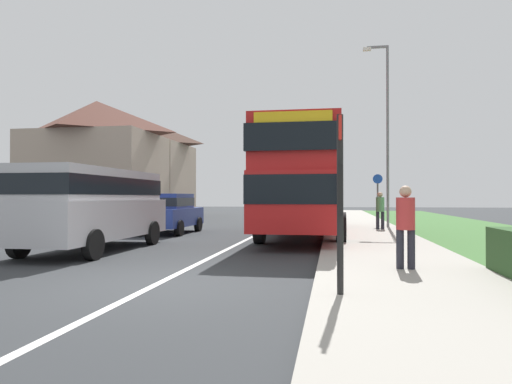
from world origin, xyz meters
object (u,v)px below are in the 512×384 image
(parked_van_silver, at_px, (94,202))
(parked_car_blue, at_px, (168,212))
(street_lamp_mid, at_px, (385,125))
(pedestrian_walking_away, at_px, (380,209))
(bus_stop_sign, at_px, (340,191))
(pedestrian_at_stop, at_px, (406,223))
(double_decker_bus, at_px, (306,179))
(cycle_route_sign, at_px, (378,198))

(parked_van_silver, height_order, parked_car_blue, parked_van_silver)
(parked_van_silver, bearing_deg, street_lamp_mid, 48.08)
(pedestrian_walking_away, height_order, bus_stop_sign, bus_stop_sign)
(parked_van_silver, relative_size, pedestrian_walking_away, 3.35)
(parked_van_silver, xyz_separation_m, pedestrian_at_stop, (7.73, -2.62, -0.34))
(pedestrian_at_stop, bearing_deg, street_lamp_mid, 85.26)
(pedestrian_walking_away, xyz_separation_m, bus_stop_sign, (-1.85, -13.15, 0.56))
(double_decker_bus, height_order, pedestrian_walking_away, double_decker_bus)
(parked_van_silver, height_order, pedestrian_at_stop, parked_van_silver)
(pedestrian_at_stop, relative_size, pedestrian_walking_away, 1.00)
(parked_car_blue, distance_m, street_lamp_mid, 10.40)
(pedestrian_walking_away, bearing_deg, parked_van_silver, -135.83)
(pedestrian_at_stop, xyz_separation_m, pedestrian_walking_away, (0.62, 10.73, 0.00))
(bus_stop_sign, relative_size, street_lamp_mid, 0.31)
(pedestrian_walking_away, bearing_deg, double_decker_bus, -140.79)
(parked_van_silver, bearing_deg, pedestrian_walking_away, 44.17)
(pedestrian_walking_away, xyz_separation_m, street_lamp_mid, (0.41, 1.64, 3.75))
(pedestrian_walking_away, height_order, cycle_route_sign, cycle_route_sign)
(cycle_route_sign, distance_m, street_lamp_mid, 3.36)
(bus_stop_sign, distance_m, cycle_route_sign, 15.49)
(pedestrian_at_stop, xyz_separation_m, bus_stop_sign, (-1.24, -2.42, 0.56))
(bus_stop_sign, xyz_separation_m, cycle_route_sign, (1.97, 15.37, -0.11))
(double_decker_bus, xyz_separation_m, parked_van_silver, (-5.39, -5.70, -0.83))
(pedestrian_walking_away, bearing_deg, cycle_route_sign, 87.07)
(parked_car_blue, relative_size, bus_stop_sign, 1.51)
(cycle_route_sign, bearing_deg, double_decker_bus, -123.55)
(pedestrian_walking_away, distance_m, bus_stop_sign, 13.29)
(double_decker_bus, xyz_separation_m, bus_stop_sign, (1.10, -10.74, -0.60))
(parked_van_silver, xyz_separation_m, street_lamp_mid, (8.76, 9.75, 3.41))
(parked_van_silver, xyz_separation_m, cycle_route_sign, (8.46, 10.33, 0.11))
(double_decker_bus, height_order, bus_stop_sign, double_decker_bus)
(parked_car_blue, height_order, pedestrian_at_stop, pedestrian_at_stop)
(pedestrian_at_stop, height_order, cycle_route_sign, cycle_route_sign)
(parked_car_blue, height_order, street_lamp_mid, street_lamp_mid)
(pedestrian_at_stop, relative_size, bus_stop_sign, 0.64)
(double_decker_bus, bearing_deg, parked_van_silver, -133.42)
(parked_van_silver, distance_m, pedestrian_at_stop, 8.17)
(street_lamp_mid, bearing_deg, bus_stop_sign, -98.70)
(parked_car_blue, distance_m, cycle_route_sign, 9.66)
(double_decker_bus, distance_m, street_lamp_mid, 5.87)
(parked_car_blue, xyz_separation_m, pedestrian_walking_away, (8.46, 2.20, 0.10))
(bus_stop_sign, xyz_separation_m, street_lamp_mid, (2.26, 14.80, 3.18))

